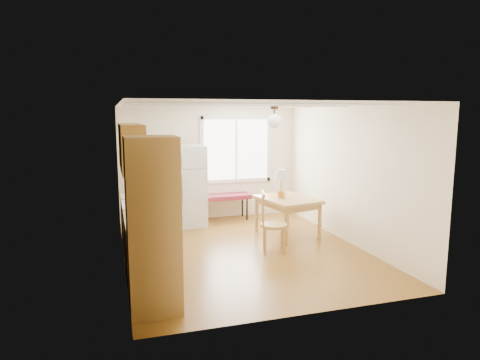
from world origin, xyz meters
name	(u,v)px	position (x,y,z in m)	size (l,w,h in m)	color
room_shell	(244,179)	(0.00, 0.00, 1.25)	(4.60, 5.60, 2.62)	brown
kitchen_run	(144,219)	(-1.72, -0.63, 0.84)	(0.65, 3.40, 2.20)	brown
window_unit	(236,149)	(0.60, 2.47, 1.55)	(1.64, 0.05, 1.51)	white
pendant_light	(274,120)	(0.70, 0.40, 2.24)	(0.26, 0.26, 0.40)	black
refrigerator	(187,186)	(-0.62, 1.96, 0.85)	(0.73, 0.75, 1.70)	silver
bench	(223,197)	(0.21, 2.22, 0.51)	(1.25, 0.49, 0.57)	maroon
dining_table	(287,203)	(1.09, 0.65, 0.64)	(1.11, 1.34, 0.75)	#A47C3F
chair	(268,218)	(0.38, -0.19, 0.60)	(0.50, 0.49, 1.04)	#A47C3F
table_lamp	(281,177)	(0.99, 0.71, 1.15)	(0.32, 0.32, 0.55)	#BA7F3B
coffee_maker	(147,216)	(-1.72, -1.29, 1.04)	(0.25, 0.30, 0.39)	black
kettle	(138,206)	(-1.79, -0.40, 0.99)	(0.12, 0.12, 0.22)	red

